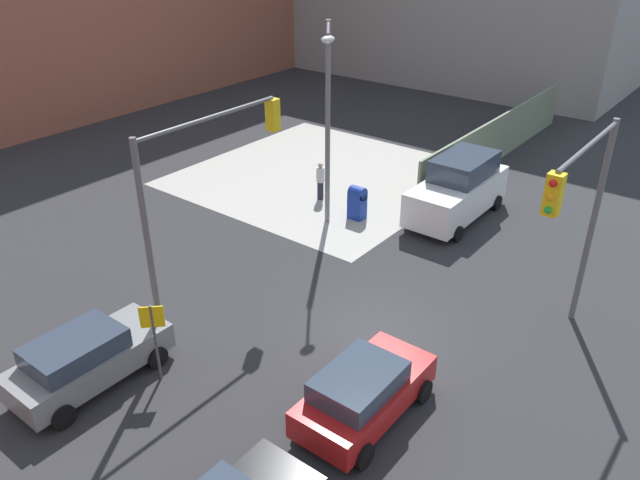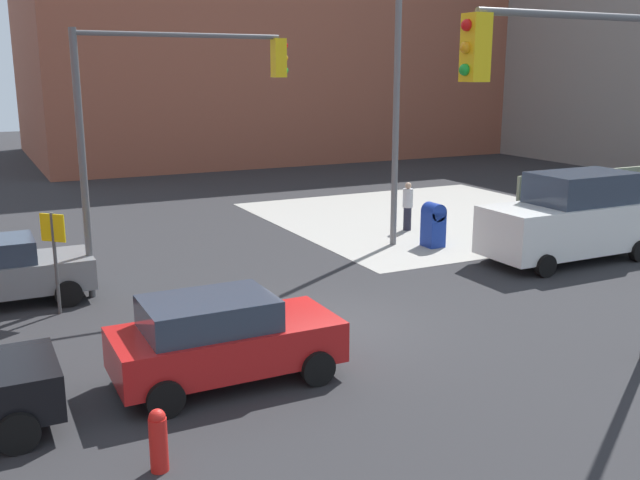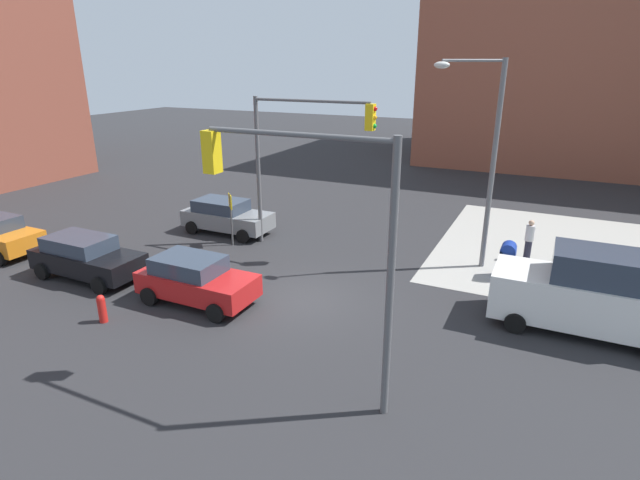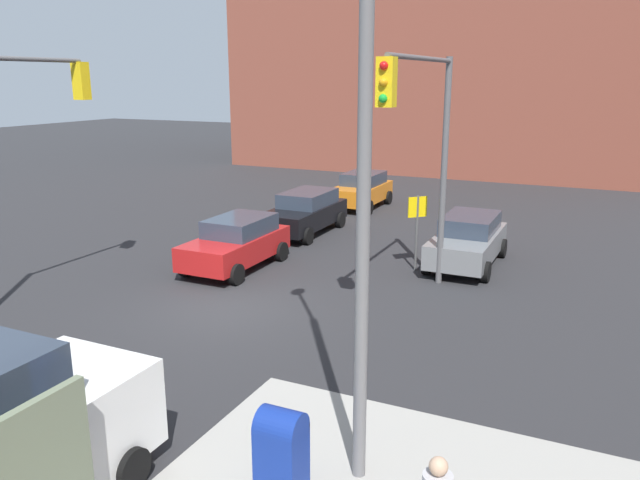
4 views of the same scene
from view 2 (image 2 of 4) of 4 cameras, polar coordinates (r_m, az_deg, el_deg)
name	(u,v)px [view 2 (image 2 of 4)]	position (r m, az deg, el deg)	size (l,w,h in m)	color
ground_plane	(334,324)	(16.04, 1.17, -6.74)	(120.00, 120.00, 0.00)	#28282B
sidewalk_corner	(432,217)	(28.02, 8.93, 1.85)	(12.00, 12.00, 0.01)	#9E9B93
building_warehouse_north	(270,13)	(51.45, -4.05, 17.69)	(32.00, 18.00, 18.88)	#93513D
smokestack	(485,10)	(55.95, 13.05, 17.47)	(1.80, 1.80, 19.71)	brown
traffic_signal_nw_corner	(167,107)	(18.44, -12.18, 10.33)	(5.53, 0.36, 6.50)	#59595B
traffic_signal_se_corner	(597,127)	(13.14, 21.31, 8.46)	(4.87, 0.36, 6.50)	#59595B
street_lamp_corner	(392,98)	(22.37, 5.80, 11.21)	(2.30, 1.72, 8.00)	slate
warning_sign_two_way	(54,245)	(17.34, -20.50, -0.40)	(0.48, 0.48, 2.40)	#4C4C4C
mailbox_blue	(433,223)	(23.09, 9.06, 1.32)	(0.56, 0.64, 1.43)	navy
fire_hydrant	(158,439)	(10.61, -12.81, -15.27)	(0.26, 0.26, 0.94)	red
coupe_red	(222,338)	(13.04, -7.82, -7.75)	(4.07, 2.02, 1.62)	#B21919
van_white_delivery	(572,218)	(22.34, 19.48, 1.66)	(5.40, 2.32, 2.62)	white
pedestrian_crossing	(408,206)	(25.33, 7.03, 2.75)	(0.36, 0.36, 1.72)	#B2B2B7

